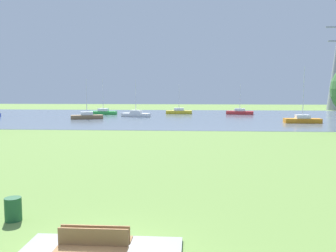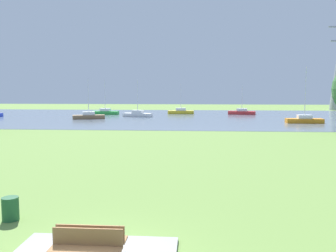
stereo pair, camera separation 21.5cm
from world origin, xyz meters
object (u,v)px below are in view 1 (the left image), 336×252
Objects in this scene: sailboat_red at (240,112)px; sailboat_brown at (87,116)px; sailboat_orange at (302,120)px; sailboat_green at (103,112)px; sailboat_white at (136,114)px; bench_facing_water at (97,242)px; bench_facing_inland at (92,251)px; sailboat_yellow at (179,112)px; litter_bin at (13,209)px.

sailboat_brown reaches higher than sailboat_red.
sailboat_red is 0.72× the size of sailboat_orange.
sailboat_green is 1.04× the size of sailboat_white.
sailboat_orange is (17.32, 40.03, 0.00)m from bench_facing_water.
bench_facing_water is 1.00× the size of bench_facing_inland.
litter_bin is at bearing -93.86° from sailboat_yellow.
sailboat_green reaches higher than sailboat_red.
litter_bin is 0.13× the size of sailboat_white.
litter_bin is 0.15× the size of sailboat_red.
sailboat_brown is (-13.64, -12.58, 0.01)m from sailboat_yellow.
sailboat_red is (14.76, 53.91, 0.05)m from litter_bin.
sailboat_yellow is 0.90× the size of sailboat_brown.
sailboat_white reaches higher than sailboat_yellow.
sailboat_red is at bearing 74.69° from litter_bin.
litter_bin is (-3.60, 2.57, -0.07)m from bench_facing_water.
sailboat_green is 24.75m from sailboat_red.
bench_facing_inland is 0.29× the size of sailboat_green.
bench_facing_water and bench_facing_inland have the same top height.
sailboat_white is 1.11× the size of sailboat_yellow.
sailboat_red is (11.16, 56.47, -0.02)m from bench_facing_water.
sailboat_yellow is at bearing 135.07° from sailboat_orange.
bench_facing_inland reaches higher than litter_bin.
bench_facing_water is 0.30× the size of sailboat_brown.
sailboat_orange is at bearing -69.44° from sailboat_red.
bench_facing_inland is 0.30× the size of sailboat_brown.
sailboat_red is 11.09m from sailboat_yellow.
sailboat_brown reaches higher than sailboat_white.
sailboat_red is at bearing 4.10° from sailboat_green.
sailboat_brown is at bearing -137.31° from sailboat_yellow.
sailboat_yellow is (6.83, 7.82, -0.01)m from sailboat_white.
sailboat_orange is at bearing 60.82° from litter_bin.
sailboat_white reaches higher than sailboat_red.
sailboat_green is at bearing 103.90° from bench_facing_water.
sailboat_orange is (17.32, 40.57, 0.00)m from bench_facing_inland.
sailboat_yellow is at bearing 48.84° from sailboat_white.
sailboat_brown is at bearing 106.69° from bench_facing_inland.
bench_facing_water is at bearing -113.40° from sailboat_orange.
sailboat_red is at bearing 78.83° from bench_facing_water.
bench_facing_water is 0.30× the size of sailboat_white.
sailboat_orange is at bearing -8.50° from sailboat_brown.
sailboat_white is at bearing 93.84° from litter_bin.
sailboat_orange reaches higher than sailboat_green.
bench_facing_inland is at bearing -90.09° from sailboat_yellow.
sailboat_orange reaches higher than litter_bin.
sailboat_orange is 24.34m from sailboat_yellow.
sailboat_green is at bearing -175.90° from sailboat_red.
sailboat_yellow is at bearing 89.91° from bench_facing_inland.
bench_facing_water is at bearing -76.10° from sailboat_green.
sailboat_white is (-3.15, 46.84, 0.05)m from litter_bin.
bench_facing_inland is 4.75m from litter_bin.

